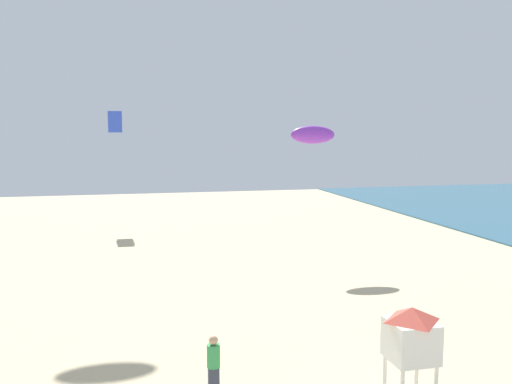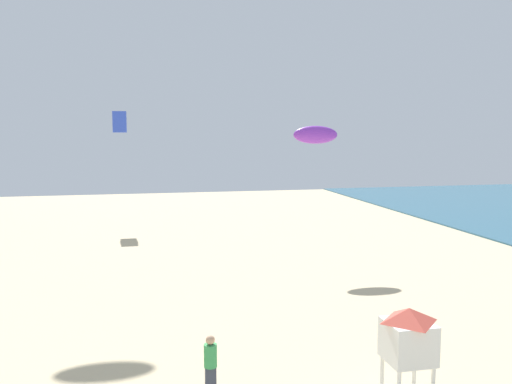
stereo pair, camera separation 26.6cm
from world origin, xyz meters
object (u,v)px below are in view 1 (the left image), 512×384
(kite_flyer, at_px, (214,363))
(lifeguard_stand, at_px, (411,335))
(kite_blue_box, at_px, (115,122))
(kite_purple_parafoil, at_px, (313,135))

(kite_flyer, xyz_separation_m, lifeguard_stand, (4.70, -1.59, 0.92))
(kite_flyer, xyz_separation_m, kite_blue_box, (-3.07, 27.94, 6.73))
(lifeguard_stand, xyz_separation_m, kite_purple_parafoil, (2.88, 15.72, 4.89))
(lifeguard_stand, relative_size, kite_blue_box, 1.63)
(kite_flyer, height_order, kite_purple_parafoil, kite_purple_parafoil)
(lifeguard_stand, distance_m, kite_purple_parafoil, 16.71)
(lifeguard_stand, height_order, kite_blue_box, kite_blue_box)
(kite_blue_box, bearing_deg, kite_flyer, -83.73)
(kite_flyer, height_order, kite_blue_box, kite_blue_box)
(kite_purple_parafoil, bearing_deg, kite_flyer, -118.21)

